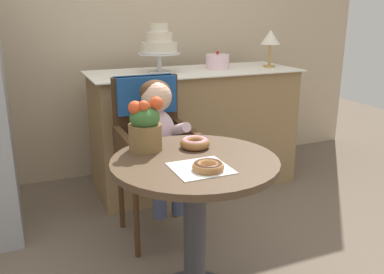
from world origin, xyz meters
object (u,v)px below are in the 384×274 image
wicker_chair (151,131)px  donut_mid (195,143)px  round_layer_cake (217,62)px  cafe_table (195,204)px  seated_child (159,132)px  flower_vase (145,126)px  donut_front (208,166)px  table_lamp (270,39)px  tiered_cake_stand (159,44)px

wicker_chair → donut_mid: size_ratio=6.94×
wicker_chair → round_layer_cake: (0.71, 0.56, 0.31)m
cafe_table → seated_child: seated_child is taller
seated_child → flower_vase: (-0.19, -0.40, 0.15)m
donut_front → table_lamp: bearing=50.1°
cafe_table → wicker_chair: (0.04, 0.75, 0.13)m
cafe_table → table_lamp: (1.16, 1.25, 0.61)m
tiered_cake_stand → table_lamp: bearing=-3.2°
flower_vase → donut_mid: bearing=-15.4°
flower_vase → round_layer_cake: bearing=51.1°
wicker_chair → table_lamp: (1.13, 0.50, 0.48)m
flower_vase → table_lamp: table_lamp is taller
tiered_cake_stand → donut_mid: bearing=-100.8°
seated_child → donut_front: bearing=-93.2°
donut_front → table_lamp: (1.17, 1.40, 0.38)m
donut_mid → donut_front: bearing=-102.9°
donut_front → wicker_chair: bearing=87.4°
round_layer_cake → cafe_table: bearing=-119.5°
seated_child → wicker_chair: bearing=90.0°
seated_child → donut_mid: 0.46m
donut_front → tiered_cake_stand: tiered_cake_stand is taller
seated_child → table_lamp: 1.37m
seated_child → round_layer_cake: bearing=45.4°
table_lamp → donut_front: bearing=-129.9°
cafe_table → round_layer_cake: 1.58m
tiered_cake_stand → table_lamp: (0.88, -0.05, 0.02)m
wicker_chair → donut_mid: bearing=-89.5°
cafe_table → flower_vase: flower_vase is taller
cafe_table → wicker_chair: bearing=87.3°
flower_vase → table_lamp: size_ratio=0.85×
flower_vase → tiered_cake_stand: tiered_cake_stand is taller
tiered_cake_stand → table_lamp: size_ratio=1.19×
cafe_table → flower_vase: 0.41m
donut_front → round_layer_cake: bearing=62.8°
table_lamp → donut_mid: bearing=-134.8°
cafe_table → flower_vase: size_ratio=2.97×
tiered_cake_stand → table_lamp: 0.88m
seated_child → round_layer_cake: round_layer_cake is taller
donut_mid → table_lamp: (1.10, 1.11, 0.37)m
donut_mid → round_layer_cake: (0.68, 1.17, 0.21)m
wicker_chair → round_layer_cake: round_layer_cake is taller
cafe_table → round_layer_cake: round_layer_cake is taller
cafe_table → table_lamp: size_ratio=2.53×
donut_mid → flower_vase: (-0.22, 0.06, 0.09)m
seated_child → table_lamp: table_lamp is taller
donut_front → tiered_cake_stand: bearing=78.8°
round_layer_cake → table_lamp: 0.45m
donut_mid → round_layer_cake: round_layer_cake is taller
seated_child → donut_mid: bearing=-87.0°
tiered_cake_stand → seated_child: bearing=-109.1°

